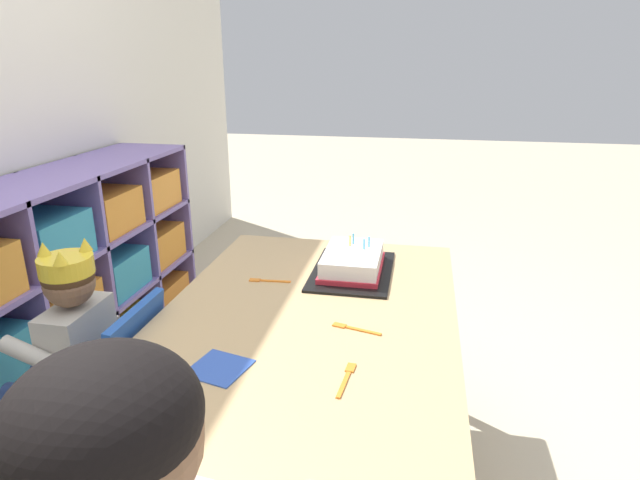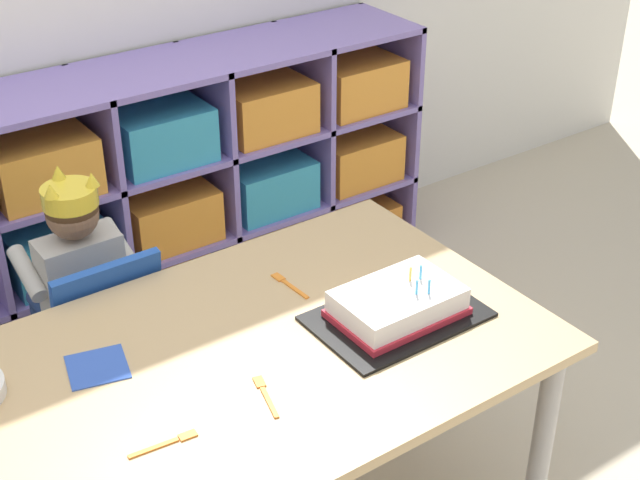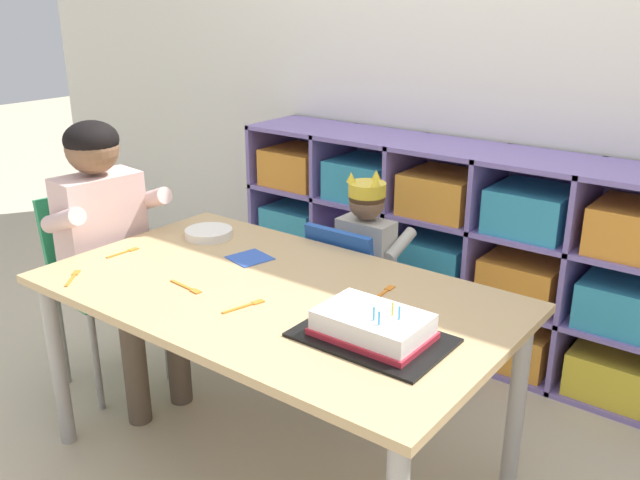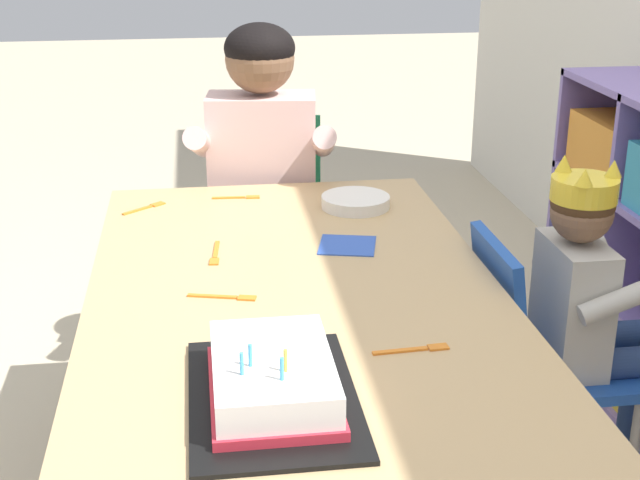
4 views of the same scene
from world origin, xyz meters
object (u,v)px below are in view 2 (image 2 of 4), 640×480
Objects in this scene: birthday_cake_on_tray at (397,306)px; fork_at_table_front_edge at (265,394)px; fork_near_cake_tray at (288,284)px; classroom_chair_blue at (100,337)px; fork_by_napkin at (168,443)px; activity_table at (225,388)px; child_with_crown at (76,276)px.

birthday_cake_on_tray reaches higher than fork_at_table_front_edge.
birthday_cake_on_tray is at bearing 22.80° from fork_near_cake_tray.
birthday_cake_on_tray reaches higher than classroom_chair_blue.
fork_near_cake_tray is at bearing -141.07° from fork_by_napkin.
classroom_chair_blue is 5.02× the size of fork_near_cake_tray.
birthday_cake_on_tray reaches higher than activity_table.
child_with_crown is 0.89m from birthday_cake_on_tray.
fork_by_napkin is (-0.14, -0.70, 0.23)m from classroom_chair_blue.
classroom_chair_blue is 0.80× the size of child_with_crown.
fork_near_cake_tray is (-0.13, 0.26, -0.03)m from birthday_cake_on_tray.
fork_by_napkin is at bearing -59.90° from fork_near_cake_tray.
fork_near_cake_tray is (0.35, -0.48, 0.10)m from child_with_crown.
child_with_crown reaches higher than fork_at_table_front_edge.
fork_at_table_front_edge is (-0.39, -0.06, -0.03)m from birthday_cake_on_tray.
child_with_crown is at bearing 123.03° from birthday_cake_on_tray.
birthday_cake_on_tray is 2.89× the size of fork_at_table_front_edge.
activity_table is 3.67× the size of birthday_cake_on_tray.
fork_at_table_front_edge and fork_by_napkin have the same top height.
activity_table is at bearing -157.69° from fork_at_table_front_edge.
activity_table is 0.15m from fork_at_table_front_edge.
classroom_chair_blue is 0.75m from fork_by_napkin.
classroom_chair_blue is at bearing -95.86° from fork_by_napkin.
child_with_crown is at bearing -158.78° from fork_at_table_front_edge.
child_with_crown is at bearing -147.50° from fork_near_cake_tray.
child_with_crown is at bearing 96.35° from activity_table.
fork_at_table_front_edge is 0.23m from fork_by_napkin.
fork_at_table_front_edge is (0.09, -0.80, 0.10)m from child_with_crown.
child_with_crown is at bearing -94.33° from fork_by_napkin.
activity_table is 10.60× the size of fork_at_table_front_edge.
classroom_chair_blue is at bearing 89.99° from child_with_crown.
birthday_cake_on_tray is 2.87× the size of fork_near_cake_tray.
activity_table is at bearing -61.68° from fork_near_cake_tray.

